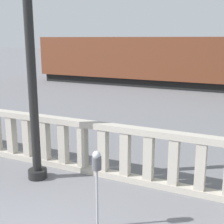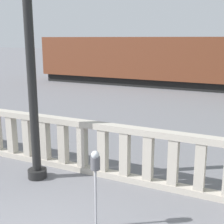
{
  "view_description": "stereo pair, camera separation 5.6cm",
  "coord_description": "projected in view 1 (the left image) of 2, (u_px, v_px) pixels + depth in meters",
  "views": [
    {
      "loc": [
        2.79,
        -2.84,
        3.14
      ],
      "look_at": [
        -0.52,
        4.19,
        1.29
      ],
      "focal_mm": 50.0,
      "sensor_mm": 36.0,
      "label": 1
    },
    {
      "loc": [
        2.84,
        -2.81,
        3.14
      ],
      "look_at": [
        -0.52,
        4.19,
        1.29
      ],
      "focal_mm": 50.0,
      "sensor_mm": 36.0,
      "label": 2
    }
  ],
  "objects": [
    {
      "name": "parking_meter",
      "position": [
        97.0,
        167.0,
        5.07
      ],
      "size": [
        0.16,
        0.16,
        1.37
      ],
      "color": "#99999E",
      "rests_on": "ground"
    },
    {
      "name": "train_near",
      "position": [
        190.0,
        61.0,
        19.75
      ],
      "size": [
        20.78,
        2.74,
        3.82
      ],
      "color": "black",
      "rests_on": "ground"
    },
    {
      "name": "balustrade",
      "position": [
        114.0,
        152.0,
        7.04
      ],
      "size": [
        12.29,
        0.24,
        1.27
      ],
      "color": "#ADA599",
      "rests_on": "ground"
    },
    {
      "name": "lamppost",
      "position": [
        29.0,
        30.0,
        6.43
      ],
      "size": [
        0.43,
        0.43,
        6.12
      ],
      "color": "black",
      "rests_on": "ground"
    }
  ]
}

